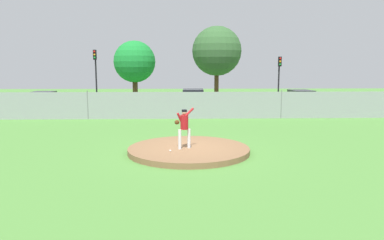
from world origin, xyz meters
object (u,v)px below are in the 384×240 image
(pitcher_youth, at_px, (184,125))
(traffic_light_near, at_px, (96,68))
(parked_car_charcoal, at_px, (193,101))
(traffic_light_far, at_px, (279,72))
(parked_car_silver, at_px, (43,102))
(baseball, at_px, (170,151))
(parked_car_champagne, at_px, (301,101))

(pitcher_youth, distance_m, traffic_light_near, 20.66)
(parked_car_charcoal, xyz_separation_m, traffic_light_far, (8.14, 3.94, 2.27))
(pitcher_youth, xyz_separation_m, parked_car_silver, (-11.21, 14.50, -0.44))
(baseball, bearing_deg, traffic_light_far, 63.40)
(pitcher_youth, relative_size, parked_car_silver, 0.37)
(traffic_light_near, xyz_separation_m, traffic_light_far, (16.97, -0.30, -0.38))
(baseball, height_order, traffic_light_near, traffic_light_near)
(parked_car_silver, bearing_deg, parked_car_charcoal, 0.94)
(parked_car_silver, relative_size, parked_car_charcoal, 1.00)
(baseball, bearing_deg, parked_car_champagne, 55.88)
(baseball, height_order, parked_car_silver, parked_car_silver)
(parked_car_charcoal, distance_m, traffic_light_near, 10.15)
(traffic_light_near, height_order, traffic_light_far, traffic_light_near)
(parked_car_champagne, distance_m, parked_car_silver, 21.10)
(parked_car_champagne, xyz_separation_m, traffic_light_far, (-0.85, 3.75, 2.33))
(traffic_light_near, bearing_deg, parked_car_silver, -126.48)
(parked_car_champagne, xyz_separation_m, parked_car_silver, (-21.10, -0.39, -0.01))
(baseball, height_order, parked_car_champagne, parked_car_champagne)
(baseball, distance_m, parked_car_silver, 18.43)
(pitcher_youth, distance_m, parked_car_charcoal, 14.73)
(pitcher_youth, relative_size, parked_car_champagne, 0.41)
(traffic_light_near, distance_m, traffic_light_far, 16.98)
(parked_car_charcoal, bearing_deg, traffic_light_far, 25.83)
(baseball, distance_m, parked_car_champagne, 18.63)
(traffic_light_near, bearing_deg, parked_car_charcoal, -25.66)
(parked_car_champagne, bearing_deg, traffic_light_near, 167.20)
(parked_car_charcoal, xyz_separation_m, traffic_light_near, (-8.83, 4.24, 2.65))
(pitcher_youth, relative_size, baseball, 22.80)
(baseball, xyz_separation_m, traffic_light_near, (-7.37, 19.47, 3.24))
(parked_car_silver, distance_m, traffic_light_near, 6.15)
(parked_car_champagne, relative_size, traffic_light_near, 0.80)
(traffic_light_near, bearing_deg, baseball, -69.26)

